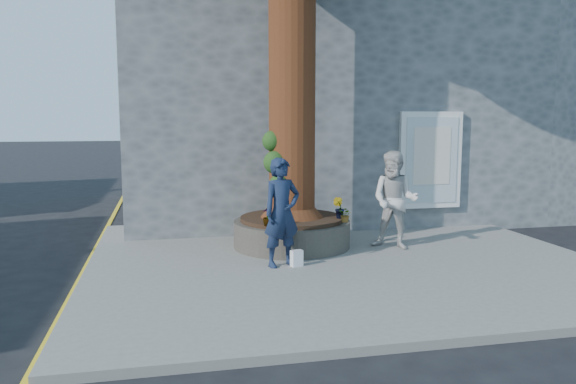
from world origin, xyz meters
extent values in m
plane|color=black|center=(0.00, 0.00, 0.00)|extent=(120.00, 120.00, 0.00)
cube|color=slate|center=(1.50, 1.00, 0.06)|extent=(9.00, 8.00, 0.12)
cube|color=yellow|center=(-3.05, 1.00, 0.00)|extent=(0.10, 30.00, 0.01)
cube|color=#535659|center=(2.50, 7.20, 3.00)|extent=(10.00, 8.00, 6.00)
cube|color=white|center=(4.30, 3.14, 1.70)|extent=(1.50, 0.12, 2.20)
cube|color=silver|center=(4.30, 3.08, 1.70)|extent=(1.25, 0.04, 1.95)
cube|color=silver|center=(4.30, 3.06, 1.80)|extent=(0.90, 0.02, 1.30)
cube|color=#535659|center=(10.50, 7.20, 3.00)|extent=(6.00, 8.00, 6.00)
cylinder|color=black|center=(0.80, 2.00, 0.38)|extent=(2.30, 2.30, 0.52)
cylinder|color=black|center=(0.80, 2.00, 0.68)|extent=(2.04, 2.04, 0.08)
cylinder|color=#491C12|center=(0.80, 2.00, 4.47)|extent=(0.90, 0.90, 7.50)
cone|color=#491C12|center=(0.80, 2.00, 1.07)|extent=(1.24, 1.24, 0.70)
sphere|color=#153B13|center=(0.42, 1.80, 1.82)|extent=(0.44, 0.44, 0.44)
sphere|color=#153B13|center=(0.48, 1.70, 1.42)|extent=(0.36, 0.36, 0.36)
sphere|color=#153B13|center=(0.40, 1.92, 2.22)|extent=(0.40, 0.40, 0.40)
imported|color=#15203B|center=(0.30, 0.58, 1.05)|extent=(0.79, 0.64, 1.87)
imported|color=beige|center=(2.72, 1.42, 1.07)|extent=(1.17, 1.13, 1.90)
cube|color=white|center=(0.55, 0.50, 0.26)|extent=(0.23, 0.17, 0.28)
imported|color=gray|center=(1.18, 2.85, 0.89)|extent=(0.22, 0.20, 0.34)
imported|color=gray|center=(1.65, 1.63, 0.92)|extent=(0.31, 0.31, 0.41)
imported|color=gray|center=(0.17, 1.15, 0.90)|extent=(0.28, 0.28, 0.36)
imported|color=gray|center=(1.65, 1.20, 0.86)|extent=(0.32, 0.33, 0.28)
camera|label=1|loc=(-1.61, -8.67, 2.66)|focal=35.00mm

